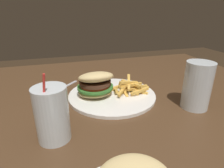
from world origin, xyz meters
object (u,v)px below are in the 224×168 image
at_px(meal_plate_near, 105,89).
at_px(beer_glass, 197,86).
at_px(spoon, 52,92).
at_px(juice_glass, 52,116).

xyz_separation_m(meal_plate_near, beer_glass, (-0.25, 0.14, 0.04)).
height_order(meal_plate_near, beer_glass, beer_glass).
bearing_deg(spoon, juice_glass, 45.66).
xyz_separation_m(beer_glass, juice_glass, (0.41, 0.03, -0.01)).
distance_m(meal_plate_near, beer_glass, 0.29).
relative_size(meal_plate_near, spoon, 2.14).
bearing_deg(beer_glass, juice_glass, 4.55).
relative_size(meal_plate_near, beer_glass, 2.08).
xyz_separation_m(meal_plate_near, spoon, (0.17, -0.08, -0.02)).
xyz_separation_m(juice_glass, spoon, (0.00, -0.26, -0.05)).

